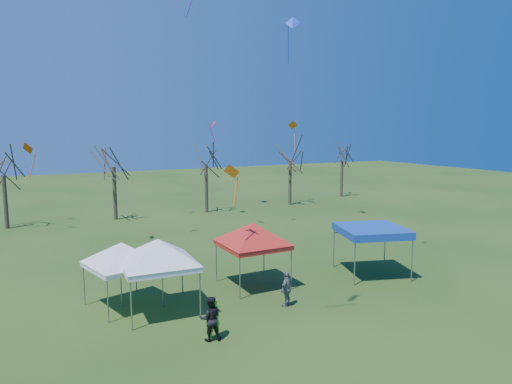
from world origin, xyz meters
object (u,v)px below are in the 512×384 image
(tree_4, at_px, (290,147))
(tent_blue, at_px, (372,231))
(tent_white_west, at_px, (121,247))
(tent_red, at_px, (253,227))
(tree_2, at_px, (113,148))
(person_green, at_px, (213,318))
(person_dark, at_px, (210,318))
(person_grey, at_px, (287,289))
(tree_5, at_px, (342,148))
(tent_white_mid, at_px, (158,244))
(tree_1, at_px, (2,156))
(tree_3, at_px, (206,148))

(tree_4, height_order, tent_blue, tree_4)
(tent_white_west, relative_size, tent_blue, 0.89)
(tree_4, height_order, tent_red, tree_4)
(tree_2, bearing_deg, person_green, -92.45)
(person_dark, distance_m, person_grey, 4.56)
(tent_blue, distance_m, person_grey, 6.85)
(tree_4, relative_size, tree_5, 1.06)
(tree_5, height_order, person_green, tree_5)
(tree_5, height_order, tent_blue, tree_5)
(tent_white_mid, bearing_deg, tent_white_west, 131.97)
(tent_red, bearing_deg, tent_white_west, 177.42)
(tree_4, xyz_separation_m, person_grey, (-14.70, -23.43, -5.25))
(tent_white_mid, distance_m, tent_blue, 11.70)
(tree_1, bearing_deg, tree_2, -1.85)
(tree_2, bearing_deg, tent_red, -82.01)
(tree_2, relative_size, tent_white_mid, 1.92)
(tent_blue, bearing_deg, tent_white_west, 172.70)
(tree_2, bearing_deg, tree_5, 3.70)
(tree_1, height_order, tree_2, tree_2)
(tree_2, relative_size, tent_white_west, 2.19)
(tree_1, bearing_deg, person_dark, -74.43)
(tent_white_west, bearing_deg, tent_blue, -7.30)
(tree_1, height_order, tent_blue, tree_1)
(tree_5, relative_size, person_grey, 4.64)
(tent_blue, xyz_separation_m, person_green, (-10.53, -3.10, -1.66))
(tree_1, height_order, tree_5, tree_1)
(tree_1, distance_m, tent_red, 23.99)
(tree_4, height_order, tent_white_west, tree_4)
(tree_2, distance_m, tent_white_west, 21.02)
(person_green, height_order, person_grey, person_grey)
(tree_2, height_order, tent_white_mid, tree_2)
(tent_white_mid, relative_size, person_grey, 2.65)
(tree_3, height_order, tree_4, tree_3)
(tent_white_west, bearing_deg, tent_red, -2.58)
(tree_5, distance_m, person_green, 38.52)
(person_green, bearing_deg, tent_white_mid, -78.31)
(tree_1, xyz_separation_m, tree_5, (34.49, 1.42, -0.06))
(tree_4, height_order, person_dark, tree_4)
(tree_3, bearing_deg, person_green, -110.88)
(tree_4, xyz_separation_m, tent_white_mid, (-19.95, -21.43, -3.02))
(tree_2, height_order, tent_white_west, tree_2)
(person_green, bearing_deg, tent_red, -138.99)
(tree_5, xyz_separation_m, person_grey, (-23.06, -25.49, -4.93))
(tree_1, relative_size, tree_5, 1.01)
(tent_white_west, distance_m, person_dark, 5.71)
(tree_4, bearing_deg, tent_red, -126.09)
(tent_white_west, xyz_separation_m, person_dark, (2.22, -4.91, -1.88))
(tent_white_west, bearing_deg, tree_4, 43.38)
(tree_3, distance_m, person_green, 27.11)
(tree_1, xyz_separation_m, tent_white_mid, (6.17, -22.08, -2.75))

